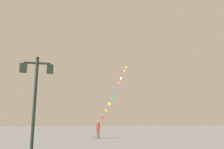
% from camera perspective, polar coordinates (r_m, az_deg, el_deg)
% --- Properties ---
extents(ground_plane, '(160.00, 160.00, 0.00)m').
position_cam_1_polar(ground_plane, '(21.40, -8.80, -15.77)').
color(ground_plane, gray).
extents(twin_lantern_lamp_post, '(1.44, 0.28, 4.47)m').
position_cam_1_polar(twin_lantern_lamp_post, '(10.76, -18.46, -2.73)').
color(twin_lantern_lamp_post, '#1E2D23').
rests_on(twin_lantern_lamp_post, ground_plane).
extents(kite_train, '(7.74, 14.48, 11.84)m').
position_cam_1_polar(kite_train, '(32.49, 1.17, -3.32)').
color(kite_train, brown).
rests_on(kite_train, ground_plane).
extents(kite_flyer, '(0.40, 0.62, 1.71)m').
position_cam_1_polar(kite_flyer, '(23.06, -3.48, -13.34)').
color(kite_flyer, brown).
rests_on(kite_flyer, ground_plane).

